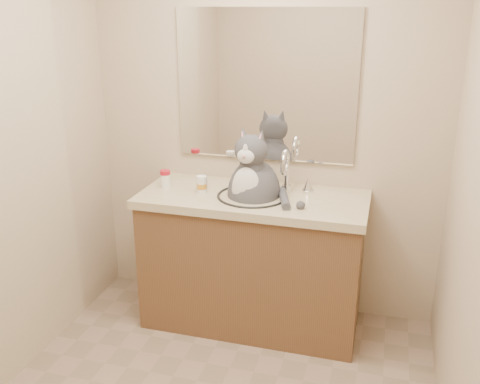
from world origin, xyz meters
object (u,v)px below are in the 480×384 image
at_px(pill_bottle_redcap, 165,179).
at_px(pill_bottle_orange, 202,185).
at_px(cat, 253,189).
at_px(grey_canister, 204,183).

distance_m(pill_bottle_redcap, pill_bottle_orange, 0.25).
distance_m(cat, grey_canister, 0.33).
bearing_deg(grey_canister, cat, -7.88).
relative_size(pill_bottle_orange, grey_canister, 1.51).
height_order(pill_bottle_orange, grey_canister, pill_bottle_orange).
height_order(pill_bottle_redcap, grey_canister, pill_bottle_redcap).
bearing_deg(cat, grey_canister, -179.33).
bearing_deg(grey_canister, pill_bottle_orange, -79.34).
bearing_deg(pill_bottle_orange, pill_bottle_redcap, 172.60).
xyz_separation_m(cat, pill_bottle_redcap, (-0.56, -0.00, 0.01)).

